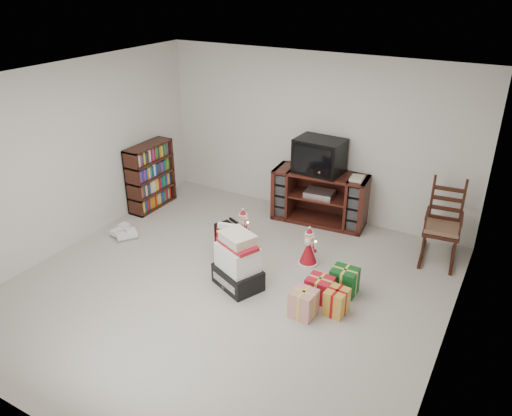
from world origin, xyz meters
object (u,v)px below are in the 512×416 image
Objects in this scene: gift_cluster at (326,294)px; rocking_chair at (442,231)px; santa_figurine at (309,250)px; tv_stand at (320,197)px; bookshelf at (151,177)px; gift_pile at (238,264)px; red_suitcase at (229,242)px; teddy_bear at (233,277)px; sneaker_pair at (124,234)px; crt_television at (319,156)px; mrs_claus_figurine at (243,232)px.

rocking_chair is at bearing 62.29° from gift_cluster.
santa_figurine reaches higher than gift_cluster.
bookshelf is (-2.59, -0.84, 0.11)m from tv_stand.
tv_stand reaches higher than gift_cluster.
red_suitcase is (-0.45, 0.51, -0.08)m from gift_pile.
rocking_chair is at bearing 8.57° from bookshelf.
red_suitcase is 0.71m from teddy_bear.
crt_television is (2.23, 1.87, 1.01)m from sneaker_pair.
crt_television is at bearing 64.28° from mrs_claus_figurine.
teddy_bear is at bearing -142.03° from rocking_chair.
sneaker_pair is (-2.28, -1.87, -0.35)m from tv_stand.
tv_stand is at bearing 84.53° from teddy_bear.
teddy_bear is at bearing 11.42° from sneaker_pair.
teddy_bear is at bearing -29.35° from red_suitcase.
tv_stand is at bearing 62.63° from mrs_claus_figurine.
santa_figurine is 0.76× the size of crt_television.
red_suitcase is at bearing -88.86° from mrs_claus_figurine.
teddy_bear is 2.09m from sneaker_pair.
mrs_claus_figurine is at bearing -112.55° from crt_television.
teddy_bear is 0.36× the size of gift_cluster.
santa_figurine is (1.00, 0.38, -0.03)m from red_suitcase.
mrs_claus_figurine is at bearing 140.77° from gift_pile.
rocking_chair reaches higher than mrs_claus_figurine.
teddy_bear is (-2.04, -2.00, -0.25)m from rocking_chair.
sneaker_pair is 3.08m from crt_television.
rocking_chair reaches higher than gift_cluster.
teddy_bear is (-0.21, -2.17, -0.26)m from tv_stand.
crt_television is (2.55, 0.84, 0.55)m from bookshelf.
gift_cluster is at bearing -52.55° from santa_figurine.
tv_stand reaches higher than mrs_claus_figurine.
rocking_chair is 2.68m from mrs_claus_figurine.
rocking_chair is 3.58× the size of teddy_bear.
santa_figurine is (0.37, -1.23, -0.20)m from tv_stand.
mrs_claus_figurine is 1.34× the size of sneaker_pair.
gift_pile is 2.13m from sneaker_pair.
rocking_chair is at bearing 67.65° from gift_pile.
gift_pile is at bearing -62.87° from mrs_claus_figurine.
crt_television is (0.13, 2.11, 0.75)m from gift_pile.
gift_cluster is at bearing 18.61° from sneaker_pair.
teddy_bear is 1.15m from gift_cluster.
tv_stand is at bearing 168.20° from rocking_chair.
crt_television reaches higher than tv_stand.
gift_pile is 1.30× the size of red_suitcase.
bookshelf reaches higher than santa_figurine.
tv_stand is 1.73m from red_suitcase.
crt_television reaches higher than rocking_chair.
crt_television reaches higher than sneaker_pair.
red_suitcase is at bearing 155.23° from gift_pile.
rocking_chair is 2.09× the size of red_suitcase.
teddy_bear is 0.59× the size of santa_figurine.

